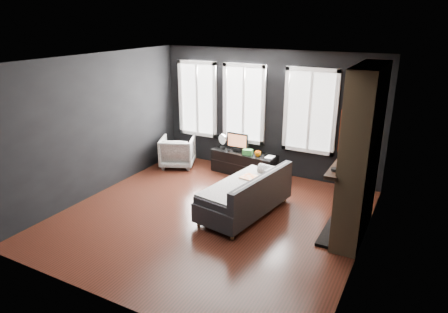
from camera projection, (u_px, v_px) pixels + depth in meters
The scene contains 18 objects.
floor at pixel (211, 217), 7.03m from camera, with size 5.00×5.00×0.00m, color black.
ceiling at pixel (209, 60), 6.13m from camera, with size 5.00×5.00×0.00m, color white.
wall_back at pixel (267, 113), 8.66m from camera, with size 5.00×0.02×2.70m, color black.
wall_left at pixel (98, 125), 7.69m from camera, with size 0.02×5.00×2.70m, color black.
wall_right at pixel (368, 170), 5.47m from camera, with size 0.02×5.00×2.70m, color black.
windows at pixel (249, 64), 8.48m from camera, with size 4.00×0.16×1.76m, color white, non-canonical shape.
fireplace at pixel (361, 155), 6.06m from camera, with size 0.70×1.62×2.70m, color #93724C, non-canonical shape.
sofa at pixel (245, 192), 7.04m from camera, with size 0.95×1.89×0.81m, color black, non-canonical shape.
stripe_pillow at pixel (270, 177), 7.24m from camera, with size 0.07×0.31×0.31m, color gray.
armchair at pixel (177, 150), 9.30m from camera, with size 0.75×0.70×0.77m, color silver.
media_console at pixel (244, 163), 8.85m from camera, with size 1.48×0.46×0.51m, color black, non-canonical shape.
monitor at pixel (238, 141), 8.82m from camera, with size 0.52×0.11×0.46m, color black, non-canonical shape.
desk_fan at pixel (223, 141), 9.01m from camera, with size 0.23×0.23×0.33m, color gray, non-canonical shape.
mug at pixel (258, 153), 8.51m from camera, with size 0.14×0.11×0.14m, color #CF6702.
book at pixel (267, 152), 8.45m from camera, with size 0.17×0.02×0.23m, color tan.
storage_box at pixel (248, 152), 8.61m from camera, with size 0.21×0.13×0.11m, color #307632.
mantel_vase at pixel (350, 146), 6.56m from camera, with size 0.19×0.20×0.19m, color gold.
mantel_clock at pixel (335, 170), 5.75m from camera, with size 0.12×0.12×0.04m, color black.
Camera 1 is at (3.15, -5.43, 3.34)m, focal length 32.00 mm.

